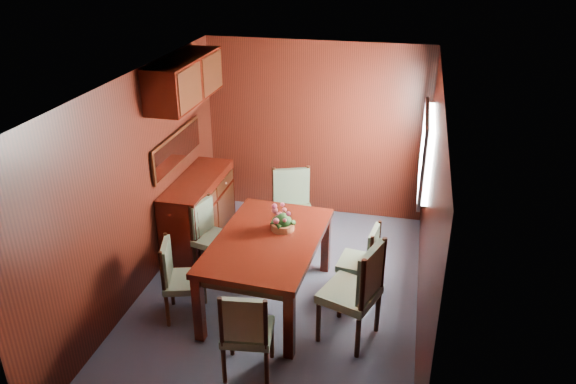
% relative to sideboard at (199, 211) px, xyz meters
% --- Properties ---
extents(ground, '(4.50, 4.50, 0.00)m').
position_rel_sideboard_xyz_m(ground, '(1.25, -1.00, -0.45)').
color(ground, '#36394A').
rests_on(ground, ground).
extents(room_shell, '(3.06, 4.52, 2.41)m').
position_rel_sideboard_xyz_m(room_shell, '(1.15, -0.67, 1.18)').
color(room_shell, black).
rests_on(room_shell, ground).
extents(sideboard, '(0.48, 1.40, 0.90)m').
position_rel_sideboard_xyz_m(sideboard, '(0.00, 0.00, 0.00)').
color(sideboard, black).
rests_on(sideboard, ground).
extents(dining_table, '(1.14, 1.73, 0.78)m').
position_rel_sideboard_xyz_m(dining_table, '(1.17, -1.02, 0.22)').
color(dining_table, black).
rests_on(dining_table, ground).
extents(chair_left_near, '(0.50, 0.51, 0.88)m').
position_rel_sideboard_xyz_m(chair_left_near, '(0.33, -1.45, 0.04)').
color(chair_left_near, black).
rests_on(chair_left_near, ground).
extents(chair_left_far, '(0.49, 0.50, 0.88)m').
position_rel_sideboard_xyz_m(chair_left_far, '(0.35, -0.54, 0.04)').
color(chair_left_far, black).
rests_on(chair_left_far, ground).
extents(chair_right_near, '(0.63, 0.65, 1.08)m').
position_rel_sideboard_xyz_m(chair_right_near, '(2.16, -1.43, 0.15)').
color(chair_right_near, black).
rests_on(chair_right_near, ground).
extents(chair_right_far, '(0.44, 0.46, 0.85)m').
position_rel_sideboard_xyz_m(chair_right_far, '(2.14, -0.68, 0.02)').
color(chair_right_far, black).
rests_on(chair_right_far, ground).
extents(chair_head, '(0.49, 0.47, 0.92)m').
position_rel_sideboard_xyz_m(chair_head, '(1.27, -2.14, 0.06)').
color(chair_head, black).
rests_on(chair_head, ground).
extents(chair_foot, '(0.63, 0.61, 1.04)m').
position_rel_sideboard_xyz_m(chair_foot, '(1.17, 0.19, 0.12)').
color(chair_foot, black).
rests_on(chair_foot, ground).
extents(flower_centerpiece, '(0.27, 0.27, 0.27)m').
position_rel_sideboard_xyz_m(flower_centerpiece, '(1.28, -0.80, 0.46)').
color(flower_centerpiece, '#B66237').
rests_on(flower_centerpiece, dining_table).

